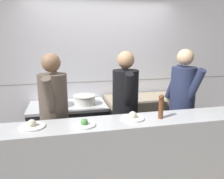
# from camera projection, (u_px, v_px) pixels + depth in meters

# --- Properties ---
(wall_back_tiled) EXTENTS (8.00, 0.06, 2.60)m
(wall_back_tiled) POSITION_uv_depth(u_px,v_px,m) (101.00, 72.00, 3.83)
(wall_back_tiled) COLOR silver
(wall_back_tiled) RESTS_ON ground_plane
(oven_range) EXTENTS (1.19, 0.71, 0.87)m
(oven_range) POSITION_uv_depth(u_px,v_px,m) (69.00, 130.00, 3.51)
(oven_range) COLOR #232326
(oven_range) RESTS_ON ground_plane
(prep_counter) EXTENTS (1.35, 0.65, 0.91)m
(prep_counter) POSITION_uv_depth(u_px,v_px,m) (146.00, 123.00, 3.79)
(prep_counter) COLOR gray
(prep_counter) RESTS_ON ground_plane
(pass_counter) EXTENTS (3.11, 0.45, 0.98)m
(pass_counter) POSITION_uv_depth(u_px,v_px,m) (133.00, 159.00, 2.57)
(pass_counter) COLOR #B7BABF
(pass_counter) RESTS_ON ground_plane
(stock_pot) EXTENTS (0.36, 0.36, 0.22)m
(stock_pot) POSITION_uv_depth(u_px,v_px,m) (51.00, 99.00, 3.29)
(stock_pot) COLOR #B7BABF
(stock_pot) RESTS_ON oven_range
(sauce_pot) EXTENTS (0.35, 0.35, 0.14)m
(sauce_pot) POSITION_uv_depth(u_px,v_px,m) (85.00, 100.00, 3.42)
(sauce_pot) COLOR beige
(sauce_pot) RESTS_ON oven_range
(mixing_bowl_steel) EXTENTS (0.30, 0.30, 0.08)m
(mixing_bowl_steel) POSITION_uv_depth(u_px,v_px,m) (132.00, 96.00, 3.58)
(mixing_bowl_steel) COLOR #B7BABF
(mixing_bowl_steel) RESTS_ON prep_counter
(chefs_knife) EXTENTS (0.33, 0.24, 0.02)m
(chefs_knife) POSITION_uv_depth(u_px,v_px,m) (165.00, 99.00, 3.57)
(chefs_knife) COLOR #B7BABF
(chefs_knife) RESTS_ON prep_counter
(plated_dish_main) EXTENTS (0.26, 0.26, 0.09)m
(plated_dish_main) POSITION_uv_depth(u_px,v_px,m) (32.00, 125.00, 2.25)
(plated_dish_main) COLOR white
(plated_dish_main) RESTS_ON pass_counter
(plated_dish_appetiser) EXTENTS (0.23, 0.23, 0.08)m
(plated_dish_appetiser) POSITION_uv_depth(u_px,v_px,m) (84.00, 124.00, 2.29)
(plated_dish_appetiser) COLOR white
(plated_dish_appetiser) RESTS_ON pass_counter
(plated_dish_dessert) EXTENTS (0.26, 0.26, 0.09)m
(plated_dish_dessert) POSITION_uv_depth(u_px,v_px,m) (133.00, 117.00, 2.49)
(plated_dish_dessert) COLOR white
(plated_dish_dessert) RESTS_ON pass_counter
(pepper_mill) EXTENTS (0.06, 0.06, 0.28)m
(pepper_mill) POSITION_uv_depth(u_px,v_px,m) (161.00, 106.00, 2.49)
(pepper_mill) COLOR brown
(pepper_mill) RESTS_ON pass_counter
(chef_head_cook) EXTENTS (0.40, 0.75, 1.71)m
(chef_head_cook) POSITION_uv_depth(u_px,v_px,m) (54.00, 114.00, 2.72)
(chef_head_cook) COLOR black
(chef_head_cook) RESTS_ON ground_plane
(chef_sous) EXTENTS (0.40, 0.75, 1.72)m
(chef_sous) POSITION_uv_depth(u_px,v_px,m) (125.00, 107.00, 3.00)
(chef_sous) COLOR black
(chef_sous) RESTS_ON ground_plane
(chef_line) EXTENTS (0.41, 0.76, 1.74)m
(chef_line) POSITION_uv_depth(u_px,v_px,m) (182.00, 102.00, 3.19)
(chef_line) COLOR black
(chef_line) RESTS_ON ground_plane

